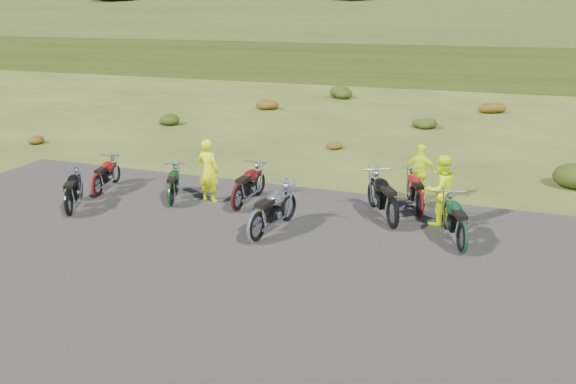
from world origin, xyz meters
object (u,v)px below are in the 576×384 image
at_px(motorcycle_0, 70,217).
at_px(motorcycle_7, 460,254).
at_px(person_middle, 208,172).
at_px(motorcycle_3, 257,243).

height_order(motorcycle_0, motorcycle_7, motorcycle_7).
bearing_deg(motorcycle_0, person_middle, -80.40).
bearing_deg(motorcycle_7, motorcycle_3, 83.81).
bearing_deg(person_middle, motorcycle_7, 177.71).
distance_m(motorcycle_3, person_middle, 3.44).
bearing_deg(motorcycle_0, motorcycle_3, -117.78).
bearing_deg(person_middle, motorcycle_0, 45.82).
bearing_deg(motorcycle_0, motorcycle_7, -112.29).
xyz_separation_m(motorcycle_3, person_middle, (-2.42, 2.27, 0.91)).
distance_m(motorcycle_3, motorcycle_7, 4.71).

